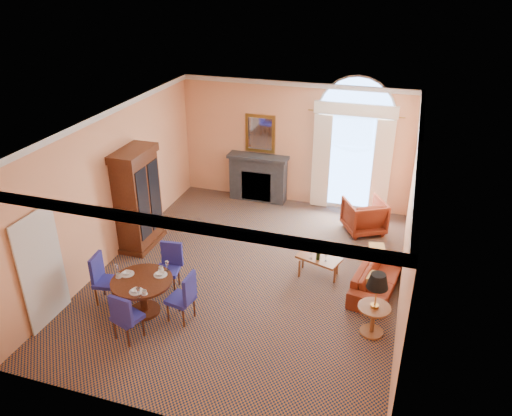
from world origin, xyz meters
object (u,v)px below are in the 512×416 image
(coffee_table, at_px, (319,258))
(side_table, at_px, (376,296))
(dining_table, at_px, (143,288))
(armchair, at_px, (364,216))
(sofa, at_px, (377,278))
(armoire, at_px, (138,200))

(coffee_table, height_order, side_table, side_table)
(dining_table, bearing_deg, armchair, 51.23)
(sofa, height_order, side_table, side_table)
(coffee_table, relative_size, side_table, 0.81)
(armoire, xyz_separation_m, coffee_table, (4.09, -0.07, -0.68))
(sofa, height_order, armchair, armchair)
(sofa, distance_m, coffee_table, 1.20)
(sofa, distance_m, side_table, 1.42)
(armoire, relative_size, sofa, 1.28)
(side_table, bearing_deg, sofa, 92.16)
(sofa, xyz_separation_m, armchair, (-0.53, 2.33, 0.15))
(sofa, bearing_deg, coffee_table, 92.88)
(armchair, bearing_deg, dining_table, 22.04)
(sofa, xyz_separation_m, coffee_table, (-1.18, 0.14, 0.16))
(sofa, bearing_deg, side_table, -168.42)
(armoire, distance_m, dining_table, 2.60)
(armchair, height_order, side_table, side_table)
(side_table, bearing_deg, coffee_table, 130.10)
(armchair, distance_m, side_table, 3.72)
(armoire, bearing_deg, coffee_table, -0.94)
(side_table, bearing_deg, armchair, 98.95)
(armoire, relative_size, dining_table, 2.05)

